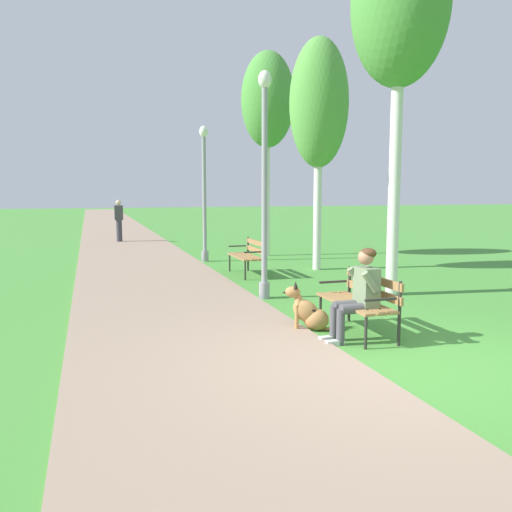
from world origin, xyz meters
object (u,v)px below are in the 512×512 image
object	(u,v)px
lamp_post_mid	(204,192)
birch_tree_fourth	(268,100)
dog_shepherd	(309,313)
park_bench_mid	(249,254)
person_seated_on_near_bench	(359,291)
birch_tree_third	(319,105)
park_bench_near	(361,298)
lamp_post_near	(265,183)
birch_tree_second	(400,7)
pedestrian_distant	(119,221)

from	to	relation	value
lamp_post_mid	birch_tree_fourth	size ratio (longest dim) A/B	0.62
dog_shepherd	birch_tree_fourth	size ratio (longest dim) A/B	0.13
park_bench_mid	birch_tree_fourth	world-z (taller)	birch_tree_fourth
person_seated_on_near_bench	lamp_post_mid	bearing A→B (deg)	91.76
lamp_post_mid	birch_tree_third	bearing A→B (deg)	-45.05
park_bench_near	lamp_post_near	distance (m)	3.24
park_bench_near	birch_tree_fourth	xyz separation A→B (m)	(1.67, 8.99, 4.18)
lamp_post_near	birch_tree_fourth	size ratio (longest dim) A/B	0.67
park_bench_near	person_seated_on_near_bench	distance (m)	0.42
person_seated_on_near_bench	dog_shepherd	size ratio (longest dim) A/B	1.57
person_seated_on_near_bench	lamp_post_near	distance (m)	3.42
lamp_post_near	birch_tree_fourth	world-z (taller)	birch_tree_fourth
person_seated_on_near_bench	birch_tree_second	world-z (taller)	birch_tree_second
birch_tree_second	dog_shepherd	bearing A→B (deg)	-142.62
dog_shepherd	birch_tree_second	bearing A→B (deg)	37.38
lamp_post_near	birch_tree_second	size ratio (longest dim) A/B	0.60
lamp_post_near	birch_tree_second	xyz separation A→B (m)	(2.44, -0.43, 3.17)
birch_tree_second	lamp_post_near	bearing A→B (deg)	170.10
birch_tree_second	birch_tree_fourth	world-z (taller)	birch_tree_second
dog_shepherd	lamp_post_mid	size ratio (longest dim) A/B	0.21
park_bench_near	birch_tree_fourth	distance (m)	10.06
lamp_post_near	pedestrian_distant	bearing A→B (deg)	99.38
lamp_post_mid	birch_tree_second	bearing A→B (deg)	-67.81
park_bench_near	birch_tree_second	size ratio (longest dim) A/B	0.22
person_seated_on_near_bench	pedestrian_distant	distance (m)	15.23
park_bench_mid	birch_tree_fourth	size ratio (longest dim) A/B	0.24
person_seated_on_near_bench	birch_tree_third	distance (m)	7.35
park_bench_near	dog_shepherd	xyz separation A→B (m)	(-0.62, 0.38, -0.25)
lamp_post_near	birch_tree_third	size ratio (longest dim) A/B	0.72
birch_tree_second	birch_tree_third	world-z (taller)	birch_tree_second
dog_shepherd	pedestrian_distant	distance (m)	14.49
dog_shepherd	birch_tree_fourth	xyz separation A→B (m)	(2.29, 8.62, 4.44)
park_bench_mid	lamp_post_near	world-z (taller)	lamp_post_near
park_bench_near	park_bench_mid	size ratio (longest dim) A/B	1.00
lamp_post_mid	dog_shepherd	bearing A→B (deg)	-91.10
birch_tree_second	birch_tree_fourth	size ratio (longest dim) A/B	1.12
birch_tree_second	pedestrian_distant	world-z (taller)	birch_tree_second
dog_shepherd	lamp_post_near	distance (m)	3.03
birch_tree_fourth	birch_tree_second	bearing A→B (deg)	-87.68
lamp_post_near	birch_tree_third	xyz separation A→B (m)	(2.43, 3.07, 1.97)
pedestrian_distant	birch_tree_third	bearing A→B (deg)	-63.65
park_bench_mid	birch_tree_second	world-z (taller)	birch_tree_second
park_bench_mid	dog_shepherd	bearing A→B (deg)	-97.11
person_seated_on_near_bench	birch_tree_fourth	distance (m)	10.32
birch_tree_fourth	pedestrian_distant	size ratio (longest dim) A/B	3.73
person_seated_on_near_bench	dog_shepherd	bearing A→B (deg)	120.65
park_bench_near	lamp_post_near	size ratio (longest dim) A/B	0.36
lamp_post_mid	person_seated_on_near_bench	bearing A→B (deg)	-88.24
person_seated_on_near_bench	pedestrian_distant	world-z (taller)	pedestrian_distant
birch_tree_second	park_bench_near	bearing A→B (deg)	-129.74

